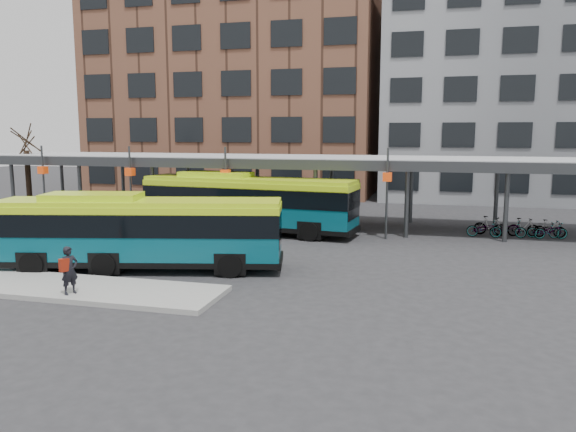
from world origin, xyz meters
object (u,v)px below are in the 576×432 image
Objects in this scene: tree at (28,180)px; bus_rear at (248,201)px; pedestrian at (69,270)px; bus_front at (139,230)px.

tree is 16.41m from bus_rear.
tree reaches higher than bus_rear.
bus_rear is 13.85m from pedestrian.
bus_rear is at bearing -7.67° from tree.
tree is at bearing 67.99° from pedestrian.
tree is 18.81m from bus_front.
pedestrian is (-0.23, -4.31, -0.64)m from bus_front.
tree is 3.40× the size of pedestrian.
pedestrian is (-1.69, -13.73, -0.74)m from bus_rear.
bus_front is (14.79, -11.61, -0.78)m from tree.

